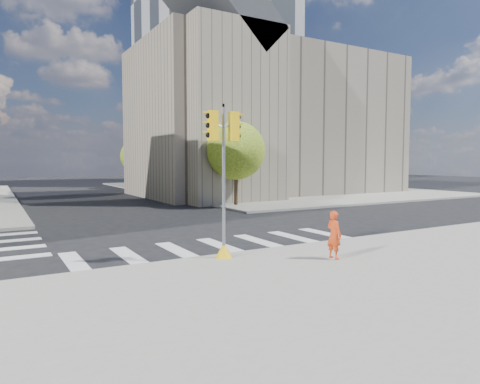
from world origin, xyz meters
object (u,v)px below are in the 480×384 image
object	(u,v)px
traffic_signal	(224,193)
lamp_near	(217,145)
photographer	(334,235)
lamp_far	(158,149)

from	to	relation	value
traffic_signal	lamp_near	bearing A→B (deg)	64.29
lamp_near	photographer	size ratio (longest dim) A/B	5.20
lamp_far	photographer	distance (m)	35.27
lamp_far	photographer	world-z (taller)	lamp_far
lamp_far	photographer	xyz separation A→B (m)	(-6.27, -34.52, -3.65)
lamp_far	traffic_signal	xyz separation A→B (m)	(-9.27, -32.60, -2.30)
lamp_near	photographer	world-z (taller)	lamp_near
lamp_far	traffic_signal	world-z (taller)	lamp_far
traffic_signal	photographer	bearing A→B (deg)	-31.80
photographer	lamp_near	bearing A→B (deg)	-20.25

